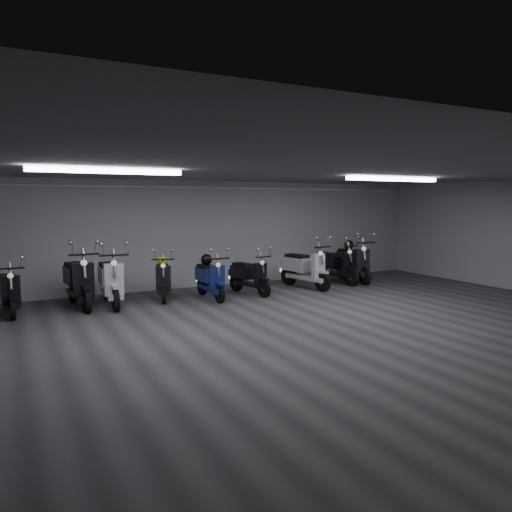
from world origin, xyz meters
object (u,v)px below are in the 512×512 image
scooter_1 (78,273)px  helmet_1 (207,259)px  scooter_5 (250,270)px  scooter_7 (335,259)px  scooter_2 (110,273)px  scooter_3 (163,273)px  scooter_6 (305,262)px  scooter_4 (210,272)px  scooter_0 (9,284)px  scooter_9 (353,256)px  helmet_0 (162,260)px  helmet_2 (349,245)px

scooter_1 → helmet_1: 2.86m
scooter_5 → scooter_7: scooter_7 is taller
scooter_1 → helmet_1: scooter_1 is taller
scooter_2 → scooter_5: 3.29m
scooter_3 → scooter_5: 2.10m
scooter_1 → scooter_6: size_ratio=1.07×
scooter_1 → scooter_4: size_ratio=1.21×
scooter_0 → scooter_4: 4.19m
scooter_9 → scooter_1: bearing=-170.9°
scooter_6 → scooter_9: bearing=-2.8°
scooter_6 → scooter_7: 1.18m
helmet_0 → helmet_1: (0.94, -0.45, 0.02)m
scooter_5 → helmet_1: size_ratio=6.06×
scooter_0 → helmet_0: 3.27m
scooter_7 → helmet_0: size_ratio=7.64×
scooter_2 → scooter_7: bearing=3.7°
scooter_0 → scooter_1: bearing=-1.2°
scooter_2 → scooter_4: (2.21, -0.28, -0.11)m
helmet_0 → scooter_0: bearing=-174.0°
scooter_2 → scooter_4: 2.23m
scooter_5 → scooter_7: 2.81m
scooter_2 → scooter_5: (3.28, -0.19, -0.13)m
scooter_1 → scooter_4: (2.85, -0.41, -0.13)m
scooter_1 → scooter_2: (0.64, -0.13, -0.02)m
scooter_3 → scooter_5: scooter_3 is taller
scooter_5 → scooter_0: bearing=164.5°
scooter_6 → scooter_2: bearing=167.0°
scooter_5 → helmet_0: size_ratio=6.79×
scooter_6 → helmet_1: size_ratio=7.09×
helmet_0 → helmet_1: helmet_1 is taller
scooter_0 → helmet_2: size_ratio=6.08×
scooter_4 → scooter_5: size_ratio=1.04×
scooter_0 → helmet_2: 8.74m
scooter_4 → scooter_6: 2.72m
scooter_1 → scooter_7: 6.72m
scooter_4 → scooter_9: (4.51, 0.42, 0.10)m
scooter_3 → scooter_4: bearing=-9.9°
scooter_0 → helmet_1: scooter_0 is taller
scooter_2 → scooter_3: (1.22, 0.18, -0.11)m
scooter_5 → scooter_4: bearing=172.2°
scooter_5 → helmet_0: bearing=150.8°
scooter_0 → scooter_5: scooter_0 is taller
scooter_0 → helmet_1: (4.17, -0.11, 0.28)m
scooter_2 → helmet_1: (2.21, -0.05, 0.17)m
scooter_3 → scooter_1: bearing=-163.2°
helmet_2 → helmet_0: bearing=180.0°
scooter_5 → helmet_1: scooter_5 is taller
scooter_9 → helmet_0: (-5.45, 0.27, 0.16)m
scooter_1 → scooter_3: scooter_1 is taller
scooter_5 → helmet_2: scooter_5 is taller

